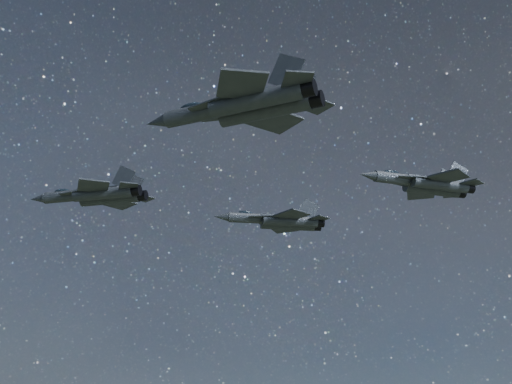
# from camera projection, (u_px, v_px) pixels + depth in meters

# --- Properties ---
(jet_lead) EXTENTS (17.26, 12.07, 4.35)m
(jet_lead) POSITION_uv_depth(u_px,v_px,m) (97.00, 195.00, 78.36)
(jet_lead) COLOR #2F353B
(jet_left) EXTENTS (17.87, 12.08, 4.50)m
(jet_left) POSITION_uv_depth(u_px,v_px,m) (280.00, 221.00, 92.54)
(jet_left) COLOR #2F353B
(jet_right) EXTENTS (20.10, 13.57, 5.06)m
(jet_right) POSITION_uv_depth(u_px,v_px,m) (246.00, 105.00, 58.92)
(jet_right) COLOR #2F353B
(jet_slot) EXTENTS (16.19, 10.60, 4.17)m
(jet_slot) POSITION_uv_depth(u_px,v_px,m) (427.00, 184.00, 76.99)
(jet_slot) COLOR #2F353B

